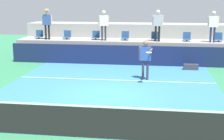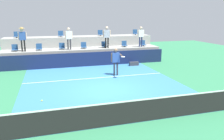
{
  "view_description": "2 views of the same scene",
  "coord_description": "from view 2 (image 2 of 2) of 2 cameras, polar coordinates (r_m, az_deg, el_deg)",
  "views": [
    {
      "loc": [
        1.89,
        -12.0,
        3.66
      ],
      "look_at": [
        0.34,
        -0.99,
        1.22
      ],
      "focal_mm": 52.37,
      "sensor_mm": 36.0,
      "label": 1
    },
    {
      "loc": [
        -2.86,
        -10.97,
        3.88
      ],
      "look_at": [
        0.32,
        0.01,
        1.07
      ],
      "focal_mm": 35.38,
      "sensor_mm": 36.0,
      "label": 2
    }
  ],
  "objects": [
    {
      "name": "stadium_chair_upper_right",
      "position": [
        20.61,
        -3.02,
        9.42
      ],
      "size": [
        0.44,
        0.4,
        0.52
      ],
      "color": "#2D2D33",
      "rests_on": "seating_tier_upper"
    },
    {
      "name": "seating_tier_upper",
      "position": [
        20.47,
        -8.02,
        5.72
      ],
      "size": [
        13.0,
        1.8,
        2.1
      ],
      "primitive_type": "cube",
      "color": "gray",
      "rests_on": "ground_plane"
    },
    {
      "name": "stadium_chair_upper_left",
      "position": [
        20.1,
        -13.11,
        8.98
      ],
      "size": [
        0.44,
        0.4,
        0.52
      ],
      "color": "#2D2D33",
      "rests_on": "seating_tier_upper"
    },
    {
      "name": "equipment_bag",
      "position": [
        17.81,
        5.68,
        1.64
      ],
      "size": [
        0.76,
        0.28,
        0.3
      ],
      "primitive_type": "cube",
      "color": "#333338",
      "rests_on": "ground_plane"
    },
    {
      "name": "tennis_net",
      "position": [
        8.26,
        5.69,
        -10.43
      ],
      "size": [
        10.48,
        0.08,
        1.07
      ],
      "color": "black",
      "rests_on": "ground_plane"
    },
    {
      "name": "spectator_leaning_on_rail",
      "position": [
        17.96,
        -11.09,
        8.52
      ],
      "size": [
        0.61,
        0.25,
        1.74
      ],
      "color": "#2D2D33",
      "rests_on": "seating_tier_lower"
    },
    {
      "name": "stadium_chair_lower_mid_right",
      "position": [
        18.93,
        -2.01,
        6.46
      ],
      "size": [
        0.44,
        0.4,
        0.52
      ],
      "color": "#2D2D33",
      "rests_on": "seating_tier_lower"
    },
    {
      "name": "stadium_chair_upper_far_right",
      "position": [
        21.66,
        6.05,
        9.58
      ],
      "size": [
        0.44,
        0.4,
        0.52
      ],
      "color": "#2D2D33",
      "rests_on": "seating_tier_upper"
    },
    {
      "name": "spectator_in_white",
      "position": [
        18.5,
        -1.35,
        9.03
      ],
      "size": [
        0.62,
        0.27,
        1.79
      ],
      "color": "black",
      "rests_on": "seating_tier_lower"
    },
    {
      "name": "tennis_player",
      "position": [
        14.53,
        1.04,
        2.89
      ],
      "size": [
        0.63,
        1.28,
        1.83
      ],
      "color": "#2D2D33",
      "rests_on": "ground_plane"
    },
    {
      "name": "spectator_with_hat",
      "position": [
        17.98,
        -22.15,
        8.01
      ],
      "size": [
        0.61,
        0.46,
        1.82
      ],
      "color": "black",
      "rests_on": "seating_tier_lower"
    },
    {
      "name": "court_service_line",
      "position": [
        14.21,
        -3.94,
        -2.05
      ],
      "size": [
        9.0,
        0.06,
        0.0
      ],
      "primitive_type": "cube",
      "color": "white",
      "rests_on": "ground_plane"
    },
    {
      "name": "spectator_in_grey",
      "position": [
        19.51,
        7.46,
        9.06
      ],
      "size": [
        0.6,
        0.23,
        1.74
      ],
      "color": "navy",
      "rests_on": "seating_tier_lower"
    },
    {
      "name": "seating_tier_lower",
      "position": [
        18.78,
        -7.17,
        3.71
      ],
      "size": [
        13.0,
        1.8,
        1.25
      ],
      "primitive_type": "cube",
      "color": "gray",
      "rests_on": "ground_plane"
    },
    {
      "name": "stadium_chair_lower_right",
      "position": [
        19.45,
        3.23,
        6.64
      ],
      "size": [
        0.44,
        0.4,
        0.52
      ],
      "color": "#2D2D33",
      "rests_on": "seating_tier_lower"
    },
    {
      "name": "tennis_ball",
      "position": [
        8.86,
        -17.66,
        -7.58
      ],
      "size": [
        0.07,
        0.07,
        0.07
      ],
      "color": "#CCE033"
    },
    {
      "name": "stadium_chair_lower_mid_left",
      "position": [
        18.4,
        -12.8,
        5.91
      ],
      "size": [
        0.44,
        0.4,
        0.52
      ],
      "color": "#2D2D33",
      "rests_on": "seating_tier_lower"
    },
    {
      "name": "court_inner_paint",
      "position": [
        12.91,
        -2.61,
        -3.7
      ],
      "size": [
        9.0,
        10.0,
        0.01
      ],
      "primitive_type": "cube",
      "color": "teal",
      "rests_on": "ground_plane"
    },
    {
      "name": "sponsor_backboard",
      "position": [
        17.53,
        -6.49,
        2.76
      ],
      "size": [
        13.0,
        0.16,
        1.1
      ],
      "primitive_type": "cube",
      "color": "#141E42",
      "rests_on": "ground_plane"
    },
    {
      "name": "ground_plane",
      "position": [
        11.99,
        -1.48,
        -5.1
      ],
      "size": [
        40.0,
        40.0,
        0.0
      ],
      "primitive_type": "plane",
      "color": "#2D754C"
    },
    {
      "name": "stadium_chair_upper_far_left",
      "position": [
        20.22,
        -23.43,
        8.24
      ],
      "size": [
        0.44,
        0.4,
        0.52
      ],
      "color": "#2D2D33",
      "rests_on": "seating_tier_upper"
    },
    {
      "name": "stadium_chair_lower_far_left",
      "position": [
        18.53,
        -23.83,
        5.14
      ],
      "size": [
        0.44,
        0.4,
        0.52
      ],
      "color": "#2D2D33",
      "rests_on": "seating_tier_lower"
    },
    {
      "name": "stadium_chair_lower_far_right",
      "position": [
        20.11,
        8.04,
        6.76
      ],
      "size": [
        0.44,
        0.4,
        0.52
      ],
      "color": "#2D2D33",
      "rests_on": "seating_tier_lower"
    },
    {
      "name": "stadium_chair_lower_center",
      "position": [
        18.58,
        -7.31,
        6.22
      ],
      "size": [
        0.44,
        0.4,
        0.52
      ],
      "color": "#2D2D33",
      "rests_on": "seating_tier_lower"
    },
    {
      "name": "stadium_chair_lower_left",
      "position": [
        18.38,
        -18.34,
        5.55
      ],
      "size": [
        0.44,
        0.4,
        0.52
      ],
      "color": "#2D2D33",
      "rests_on": "seating_tier_lower"
    }
  ]
}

